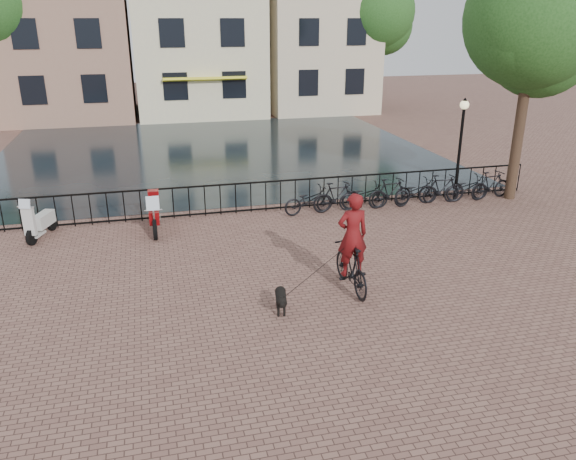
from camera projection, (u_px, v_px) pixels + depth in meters
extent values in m
plane|color=brown|center=(324.00, 337.00, 11.24)|extent=(100.00, 100.00, 0.00)
plane|color=black|center=(216.00, 151.00, 26.94)|extent=(20.00, 20.00, 0.00)
cube|color=black|center=(250.00, 183.00, 18.15)|extent=(20.00, 0.05, 0.05)
cube|color=black|center=(251.00, 210.00, 18.47)|extent=(20.00, 0.05, 0.05)
cube|color=#8E6553|center=(64.00, 18.00, 34.64)|extent=(7.50, 9.00, 12.00)
cube|color=beige|center=(195.00, 26.00, 36.63)|extent=(8.00, 9.00, 11.00)
cube|color=yellow|center=(205.00, 79.00, 33.39)|extent=(5.00, 0.60, 0.15)
cube|color=beige|center=(313.00, 14.00, 38.19)|extent=(7.00, 9.00, 12.50)
cylinder|color=black|center=(0.00, 71.00, 32.13)|extent=(0.36, 0.36, 6.30)
cylinder|color=black|center=(521.00, 119.00, 18.97)|extent=(0.36, 0.36, 5.60)
sphere|color=#1C4617|center=(535.00, 18.00, 17.84)|extent=(4.48, 4.48, 4.48)
cylinder|color=black|center=(375.00, 66.00, 37.42)|extent=(0.36, 0.36, 5.95)
sphere|color=#1C4617|center=(378.00, 12.00, 36.22)|extent=(4.76, 4.76, 4.76)
cylinder|color=black|center=(459.00, 155.00, 19.21)|extent=(0.10, 0.10, 3.20)
sphere|color=beige|center=(465.00, 105.00, 18.61)|extent=(0.30, 0.30, 0.30)
imported|color=black|center=(351.00, 266.00, 13.03)|extent=(0.61, 2.03, 1.21)
imported|color=#5D0E0F|center=(353.00, 227.00, 12.68)|extent=(0.88, 0.59, 2.38)
imported|color=black|center=(309.00, 200.00, 18.21)|extent=(1.79, 0.87, 0.90)
imported|color=black|center=(337.00, 197.00, 18.41)|extent=(1.70, 0.63, 1.00)
imported|color=black|center=(364.00, 196.00, 18.64)|extent=(1.72, 0.61, 0.90)
imported|color=black|center=(390.00, 193.00, 18.84)|extent=(1.71, 0.70, 1.00)
imported|color=black|center=(416.00, 192.00, 19.07)|extent=(1.78, 0.83, 0.90)
imported|color=black|center=(442.00, 189.00, 19.27)|extent=(1.70, 0.61, 1.00)
imported|color=black|center=(466.00, 188.00, 19.50)|extent=(1.73, 0.65, 0.90)
imported|color=black|center=(491.00, 185.00, 19.70)|extent=(1.72, 0.74, 1.00)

